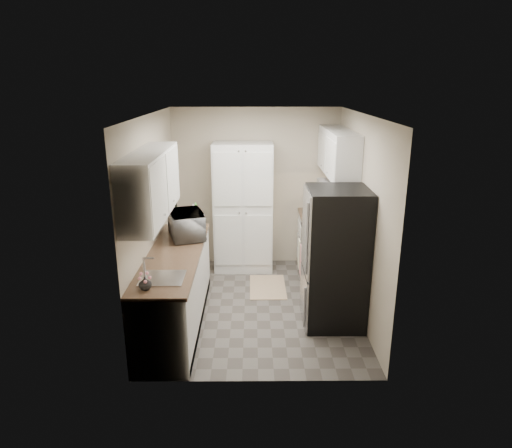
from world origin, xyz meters
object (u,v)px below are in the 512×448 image
(microwave, at_px, (187,225))
(toaster_oven, at_px, (318,206))
(pantry_cabinet, at_px, (243,208))
(electric_range, at_px, (327,261))
(refrigerator, at_px, (335,258))
(wine_bottle, at_px, (177,217))

(microwave, height_order, toaster_oven, microwave)
(pantry_cabinet, height_order, electric_range, pantry_cabinet)
(electric_range, distance_m, refrigerator, 0.88)
(wine_bottle, xyz_separation_m, toaster_oven, (2.05, 0.70, -0.04))
(pantry_cabinet, relative_size, toaster_oven, 4.58)
(electric_range, xyz_separation_m, microwave, (-1.88, -0.22, 0.61))
(pantry_cabinet, distance_m, microwave, 1.35)
(pantry_cabinet, relative_size, microwave, 3.28)
(refrigerator, bearing_deg, electric_range, 87.52)
(microwave, distance_m, toaster_oven, 2.14)
(electric_range, bearing_deg, pantry_cabinet, 141.78)
(refrigerator, height_order, toaster_oven, refrigerator)
(refrigerator, xyz_separation_m, microwave, (-1.85, 0.58, 0.24))
(electric_range, height_order, wine_bottle, wine_bottle)
(electric_range, xyz_separation_m, toaster_oven, (-0.03, 0.84, 0.57))
(toaster_oven, bearing_deg, wine_bottle, -136.48)
(microwave, bearing_deg, electric_range, -101.29)
(electric_range, distance_m, wine_bottle, 2.17)
(microwave, relative_size, toaster_oven, 1.40)
(microwave, relative_size, wine_bottle, 1.83)
(electric_range, bearing_deg, toaster_oven, 91.82)
(wine_bottle, bearing_deg, pantry_cabinet, 40.98)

